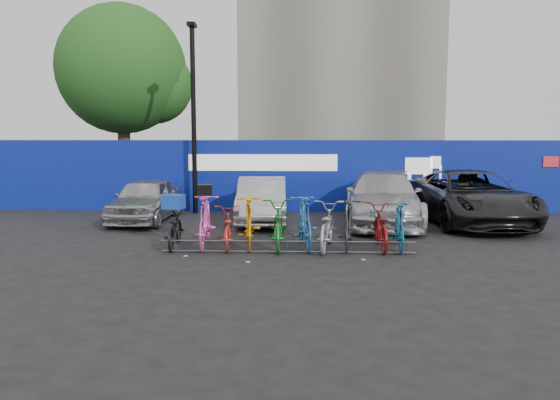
{
  "coord_description": "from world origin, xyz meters",
  "views": [
    {
      "loc": [
        0.26,
        -12.35,
        2.65
      ],
      "look_at": [
        -0.27,
        2.0,
        0.87
      ],
      "focal_mm": 35.0,
      "sensor_mm": 36.0,
      "label": 1
    }
  ],
  "objects_px": {
    "tree": "(128,73)",
    "bike_6": "(326,226)",
    "lamppost": "(194,113)",
    "bike_9": "(399,226)",
    "car_1": "(262,200)",
    "car_3": "(470,197)",
    "bike_1": "(205,221)",
    "car_2": "(383,198)",
    "bike_4": "(277,225)",
    "bike_8": "(380,227)",
    "bike_0": "(174,228)",
    "bike_3": "(249,222)",
    "bike_5": "(305,222)",
    "bike_2": "(227,228)",
    "bike_rack": "(288,247)",
    "bike_7": "(349,224)",
    "car_0": "(145,199)"
  },
  "relations": [
    {
      "from": "bike_rack",
      "to": "bike_4",
      "type": "height_order",
      "value": "bike_4"
    },
    {
      "from": "bike_6",
      "to": "bike_4",
      "type": "bearing_deg",
      "value": 4.45
    },
    {
      "from": "bike_rack",
      "to": "bike_6",
      "type": "bearing_deg",
      "value": 32.91
    },
    {
      "from": "tree",
      "to": "bike_6",
      "type": "xyz_separation_m",
      "value": [
        7.64,
        -10.1,
        -4.54
      ]
    },
    {
      "from": "bike_0",
      "to": "bike_5",
      "type": "xyz_separation_m",
      "value": [
        3.02,
        0.06,
        0.15
      ]
    },
    {
      "from": "bike_6",
      "to": "bike_7",
      "type": "xyz_separation_m",
      "value": [
        0.53,
        0.11,
        0.04
      ]
    },
    {
      "from": "tree",
      "to": "bike_4",
      "type": "distance_m",
      "value": 12.78
    },
    {
      "from": "tree",
      "to": "lamppost",
      "type": "height_order",
      "value": "tree"
    },
    {
      "from": "bike_0",
      "to": "bike_3",
      "type": "xyz_separation_m",
      "value": [
        1.73,
        0.12,
        0.13
      ]
    },
    {
      "from": "tree",
      "to": "bike_5",
      "type": "distance_m",
      "value": 13.07
    },
    {
      "from": "bike_rack",
      "to": "car_3",
      "type": "relative_size",
      "value": 1.01
    },
    {
      "from": "bike_6",
      "to": "car_2",
      "type": "bearing_deg",
      "value": -107.58
    },
    {
      "from": "tree",
      "to": "bike_rack",
      "type": "relative_size",
      "value": 1.39
    },
    {
      "from": "bike_rack",
      "to": "bike_0",
      "type": "relative_size",
      "value": 3.24
    },
    {
      "from": "bike_rack",
      "to": "bike_0",
      "type": "xyz_separation_m",
      "value": [
        -2.65,
        0.6,
        0.29
      ]
    },
    {
      "from": "car_2",
      "to": "car_0",
      "type": "bearing_deg",
      "value": -175.22
    },
    {
      "from": "bike_3",
      "to": "bike_5",
      "type": "distance_m",
      "value": 1.3
    },
    {
      "from": "lamppost",
      "to": "car_0",
      "type": "height_order",
      "value": "lamppost"
    },
    {
      "from": "car_2",
      "to": "bike_8",
      "type": "relative_size",
      "value": 2.69
    },
    {
      "from": "car_3",
      "to": "bike_9",
      "type": "xyz_separation_m",
      "value": [
        -2.71,
        -3.71,
        -0.24
      ]
    },
    {
      "from": "bike_0",
      "to": "bike_9",
      "type": "height_order",
      "value": "bike_9"
    },
    {
      "from": "tree",
      "to": "car_0",
      "type": "xyz_separation_m",
      "value": [
        2.39,
        -6.32,
        -4.41
      ]
    },
    {
      "from": "lamppost",
      "to": "bike_1",
      "type": "height_order",
      "value": "lamppost"
    },
    {
      "from": "bike_8",
      "to": "bike_9",
      "type": "distance_m",
      "value": 0.42
    },
    {
      "from": "car_2",
      "to": "tree",
      "type": "bearing_deg",
      "value": 151.43
    },
    {
      "from": "tree",
      "to": "bike_2",
      "type": "height_order",
      "value": "tree"
    },
    {
      "from": "bike_9",
      "to": "bike_8",
      "type": "bearing_deg",
      "value": -2.99
    },
    {
      "from": "car_2",
      "to": "bike_2",
      "type": "height_order",
      "value": "car_2"
    },
    {
      "from": "bike_0",
      "to": "bike_4",
      "type": "relative_size",
      "value": 0.85
    },
    {
      "from": "car_3",
      "to": "car_0",
      "type": "bearing_deg",
      "value": 176.37
    },
    {
      "from": "bike_5",
      "to": "bike_7",
      "type": "bearing_deg",
      "value": 173.2
    },
    {
      "from": "car_1",
      "to": "car_3",
      "type": "height_order",
      "value": "car_3"
    },
    {
      "from": "bike_6",
      "to": "bike_1",
      "type": "bearing_deg",
      "value": 6.67
    },
    {
      "from": "bike_0",
      "to": "bike_3",
      "type": "relative_size",
      "value": 0.88
    },
    {
      "from": "bike_6",
      "to": "bike_9",
      "type": "distance_m",
      "value": 1.66
    },
    {
      "from": "car_2",
      "to": "bike_8",
      "type": "distance_m",
      "value": 3.65
    },
    {
      "from": "bike_5",
      "to": "bike_6",
      "type": "bearing_deg",
      "value": 161.55
    },
    {
      "from": "bike_rack",
      "to": "bike_0",
      "type": "distance_m",
      "value": 2.73
    },
    {
      "from": "lamppost",
      "to": "bike_9",
      "type": "xyz_separation_m",
      "value": [
        5.72,
        -5.41,
        -2.73
      ]
    },
    {
      "from": "bike_1",
      "to": "bike_3",
      "type": "xyz_separation_m",
      "value": [
        1.01,
        0.06,
        -0.02
      ]
    },
    {
      "from": "car_2",
      "to": "bike_4",
      "type": "height_order",
      "value": "car_2"
    },
    {
      "from": "bike_8",
      "to": "tree",
      "type": "bearing_deg",
      "value": -47.46
    },
    {
      "from": "bike_rack",
      "to": "car_1",
      "type": "distance_m",
      "value": 4.36
    },
    {
      "from": "car_1",
      "to": "bike_4",
      "type": "height_order",
      "value": "car_1"
    },
    {
      "from": "bike_0",
      "to": "bike_9",
      "type": "distance_m",
      "value": 5.18
    },
    {
      "from": "car_2",
      "to": "bike_5",
      "type": "height_order",
      "value": "car_2"
    },
    {
      "from": "bike_0",
      "to": "bike_8",
      "type": "bearing_deg",
      "value": 175.92
    },
    {
      "from": "bike_1",
      "to": "lamppost",
      "type": "bearing_deg",
      "value": -80.29
    },
    {
      "from": "bike_5",
      "to": "car_1",
      "type": "bearing_deg",
      "value": -78.09
    },
    {
      "from": "car_0",
      "to": "car_3",
      "type": "relative_size",
      "value": 0.7
    }
  ]
}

